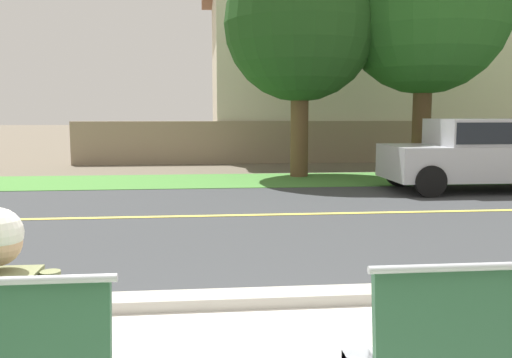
# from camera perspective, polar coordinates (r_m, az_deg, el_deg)

# --- Properties ---
(ground_plane) EXTENTS (140.00, 140.00, 0.00)m
(ground_plane) POSITION_cam_1_polar(r_m,az_deg,el_deg) (10.34, -4.72, -2.36)
(ground_plane) COLOR #665B4C
(curb_edge) EXTENTS (44.00, 0.30, 0.11)m
(curb_edge) POSITION_cam_1_polar(r_m,az_deg,el_deg) (4.83, -3.40, -12.51)
(curb_edge) COLOR #ADA89E
(curb_edge) RESTS_ON ground_plane
(street_asphalt) EXTENTS (52.00, 8.00, 0.01)m
(street_asphalt) POSITION_cam_1_polar(r_m,az_deg,el_deg) (8.86, -4.53, -3.89)
(street_asphalt) COLOR #383A3D
(street_asphalt) RESTS_ON ground_plane
(road_centre_line) EXTENTS (48.00, 0.14, 0.01)m
(road_centre_line) POSITION_cam_1_polar(r_m,az_deg,el_deg) (8.86, -4.54, -3.85)
(road_centre_line) COLOR #E0CC4C
(road_centre_line) RESTS_ON ground_plane
(far_verge_grass) EXTENTS (48.00, 2.80, 0.02)m
(far_verge_grass) POSITION_cam_1_polar(r_m,az_deg,el_deg) (13.43, -4.98, -0.18)
(far_verge_grass) COLOR #478438
(far_verge_grass) RESTS_ON ground_plane
(seated_person_olive) EXTENTS (0.52, 0.68, 1.25)m
(seated_person_olive) POSITION_cam_1_polar(r_m,az_deg,el_deg) (2.85, -24.36, -13.95)
(seated_person_olive) COLOR #47382D
(seated_person_olive) RESTS_ON ground_plane
(car_silver_far) EXTENTS (4.30, 1.86, 1.54)m
(car_silver_far) POSITION_cam_1_polar(r_m,az_deg,el_deg) (12.69, 22.98, 2.72)
(car_silver_far) COLOR #B2B5BC
(car_silver_far) RESTS_ON ground_plane
(shade_tree_far_left) EXTENTS (3.90, 3.90, 6.43)m
(shade_tree_far_left) POSITION_cam_1_polar(r_m,az_deg,el_deg) (14.43, 5.24, 16.93)
(shade_tree_far_left) COLOR brown
(shade_tree_far_left) RESTS_ON ground_plane
(garden_wall) EXTENTS (13.00, 0.36, 1.40)m
(garden_wall) POSITION_cam_1_polar(r_m,az_deg,el_deg) (18.19, 1.67, 3.88)
(garden_wall) COLOR gray
(garden_wall) RESTS_ON ground_plane
(house_across_street) EXTENTS (11.80, 6.91, 6.76)m
(house_across_street) POSITION_cam_1_polar(r_m,az_deg,el_deg) (22.11, 10.19, 11.37)
(house_across_street) COLOR beige
(house_across_street) RESTS_ON ground_plane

